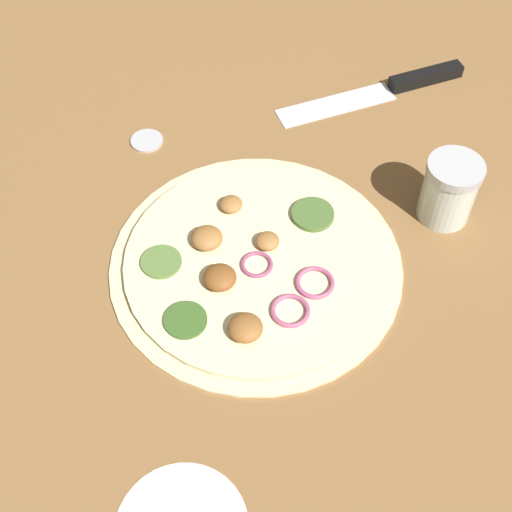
{
  "coord_description": "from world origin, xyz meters",
  "views": [
    {
      "loc": [
        0.49,
        -0.05,
        0.66
      ],
      "look_at": [
        0.0,
        0.0,
        0.02
      ],
      "focal_mm": 50.0,
      "sensor_mm": 36.0,
      "label": 1
    }
  ],
  "objects": [
    {
      "name": "knife",
      "position": [
        -0.29,
        0.23,
        0.01
      ],
      "size": [
        0.1,
        0.28,
        0.02
      ],
      "rotation": [
        0.0,
        0.0,
        4.98
      ],
      "color": "silver",
      "rests_on": "ground_plane"
    },
    {
      "name": "ground_plane",
      "position": [
        0.0,
        0.0,
        0.0
      ],
      "size": [
        3.0,
        3.0,
        0.0
      ],
      "primitive_type": "plane",
      "color": "brown"
    },
    {
      "name": "loose_cap",
      "position": [
        -0.22,
        -0.12,
        0.0
      ],
      "size": [
        0.04,
        0.04,
        0.01
      ],
      "color": "#B2B2B7",
      "rests_on": "ground_plane"
    },
    {
      "name": "spice_jar",
      "position": [
        -0.06,
        0.23,
        0.04
      ],
      "size": [
        0.07,
        0.07,
        0.08
      ],
      "color": "silver",
      "rests_on": "ground_plane"
    },
    {
      "name": "pizza",
      "position": [
        0.0,
        -0.0,
        0.01
      ],
      "size": [
        0.34,
        0.34,
        0.03
      ],
      "color": "beige",
      "rests_on": "ground_plane"
    }
  ]
}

